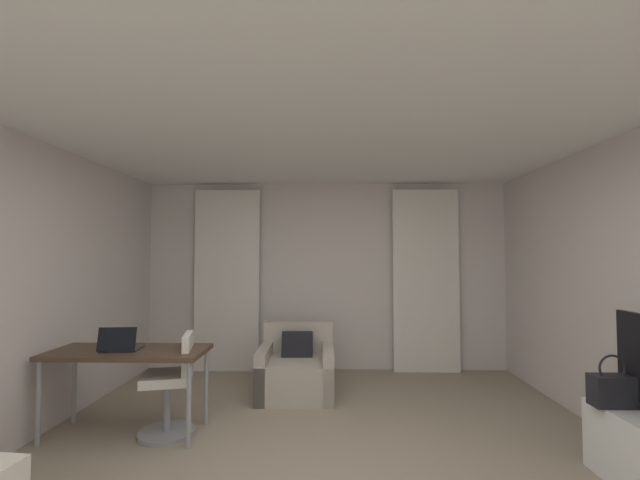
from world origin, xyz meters
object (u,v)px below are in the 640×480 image
object	(u,v)px
desk_chair	(172,390)
laptop	(120,346)
armchair	(297,370)
desk	(128,357)
handbag_primary	(613,389)

from	to	relation	value
desk_chair	laptop	size ratio (longest dim) A/B	2.57
armchair	desk	size ratio (longest dim) A/B	0.62
laptop	handbag_primary	bearing A→B (deg)	-8.34
desk_chair	laptop	world-z (taller)	laptop
desk	laptop	distance (m)	0.13
desk	desk_chair	world-z (taller)	desk_chair
desk	handbag_primary	world-z (taller)	handbag_primary
laptop	handbag_primary	distance (m)	3.92
armchair	desk_chair	world-z (taller)	desk_chair
armchair	desk	bearing A→B (deg)	-143.42
armchair	desk	world-z (taller)	armchair
desk	laptop	xyz separation A→B (m)	(-0.05, -0.04, 0.11)
desk	handbag_primary	distance (m)	3.87
armchair	desk_chair	bearing A→B (deg)	-134.27
laptop	desk_chair	bearing A→B (deg)	5.60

